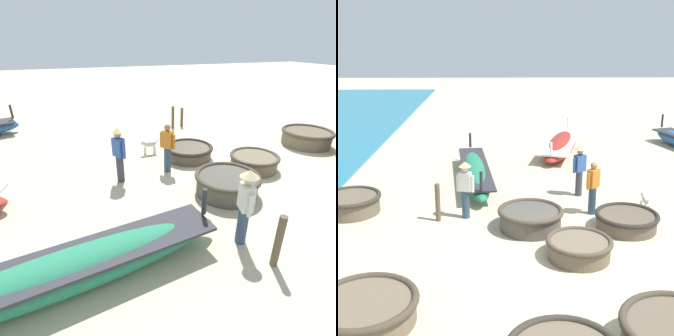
{
  "view_description": "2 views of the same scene",
  "coord_description": "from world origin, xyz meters",
  "views": [
    {
      "loc": [
        -6.52,
        5.52,
        3.79
      ],
      "look_at": [
        -0.77,
        3.33,
        0.82
      ],
      "focal_mm": 28.0,
      "sensor_mm": 36.0,
      "label": 1
    },
    {
      "loc": [
        -2.08,
        -9.86,
        5.28
      ],
      "look_at": [
        -1.87,
        3.91,
        1.08
      ],
      "focal_mm": 50.0,
      "sensor_mm": 36.0,
      "label": 2
    }
  ],
  "objects": [
    {
      "name": "coracle_tilted",
      "position": [
        -1.24,
        1.79,
        0.32
      ],
      "size": [
        1.79,
        1.79,
        0.58
      ],
      "color": "#4C473F",
      "rests_on": "ground"
    },
    {
      "name": "coracle_far_left",
      "position": [
        -0.2,
        0.09,
        0.27
      ],
      "size": [
        1.59,
        1.59,
        0.49
      ],
      "color": "brown",
      "rests_on": "ground"
    },
    {
      "name": "coracle_upturned",
      "position": [
        1.35,
        1.73,
        0.26
      ],
      "size": [
        1.72,
        1.72,
        0.47
      ],
      "color": "brown",
      "rests_on": "ground"
    },
    {
      "name": "fisherman_standing_right",
      "position": [
        0.49,
        4.36,
        0.96
      ],
      "size": [
        0.47,
        0.36,
        1.67
      ],
      "color": "#383842",
      "rests_on": "ground"
    },
    {
      "name": "dog",
      "position": [
        2.22,
        2.96,
        0.37
      ],
      "size": [
        0.22,
        0.69,
        0.55
      ],
      "color": "beige",
      "rests_on": "ground"
    },
    {
      "name": "long_boat_ochre_hull",
      "position": [
        0.59,
        9.97,
        0.29
      ],
      "size": [
        2.67,
        5.78,
        1.0
      ],
      "color": "maroon",
      "rests_on": "ground"
    },
    {
      "name": "fisherman_by_coracle",
      "position": [
        0.62,
        2.82,
        0.84
      ],
      "size": [
        0.42,
        0.39,
        1.57
      ],
      "color": "#2D425B",
      "rests_on": "ground"
    },
    {
      "name": "ground_plane",
      "position": [
        0.0,
        0.0,
        0.0
      ],
      "size": [
        80.0,
        80.0,
        0.0
      ],
      "primitive_type": "plane",
      "color": "#C6B793"
    },
    {
      "name": "coracle_far_right",
      "position": [
        -6.43,
        3.0,
        0.31
      ],
      "size": [
        1.77,
        1.77,
        0.56
      ],
      "color": "brown",
      "rests_on": "ground"
    },
    {
      "name": "long_boat_green_hull",
      "position": [
        -2.92,
        5.82,
        0.34
      ],
      "size": [
        1.58,
        5.7,
        1.17
      ],
      "color": "#237551",
      "rests_on": "ground"
    },
    {
      "name": "fisherman_with_hat",
      "position": [
        -3.04,
        2.57,
        0.96
      ],
      "size": [
        0.51,
        0.36,
        1.67
      ],
      "color": "#2D425B",
      "rests_on": "ground"
    },
    {
      "name": "mooring_post_mid_beach",
      "position": [
        -3.8,
        2.35,
        0.55
      ],
      "size": [
        0.14,
        0.14,
        1.1
      ],
      "primitive_type": "cylinder",
      "color": "brown",
      "rests_on": "ground"
    },
    {
      "name": "coracle_center",
      "position": [
        -4.55,
        -2.36,
        0.29
      ],
      "size": [
        1.99,
        1.99,
        0.52
      ],
      "color": "brown",
      "rests_on": "ground"
    }
  ]
}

